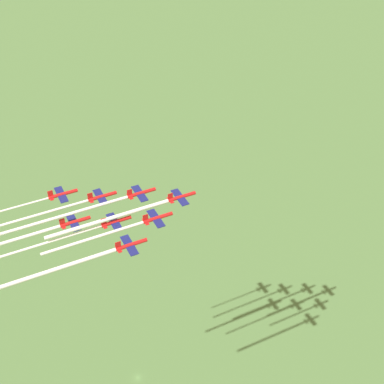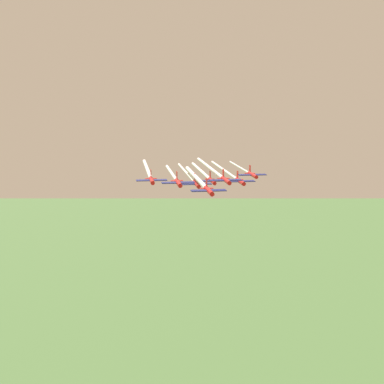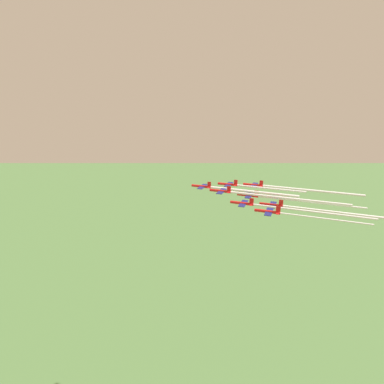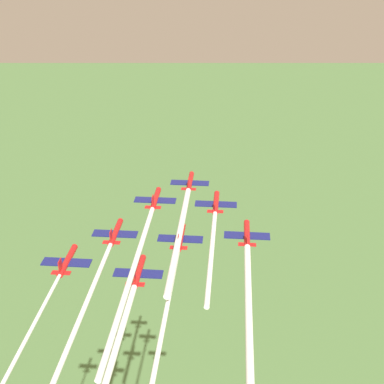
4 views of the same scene
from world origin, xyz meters
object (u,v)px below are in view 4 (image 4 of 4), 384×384
at_px(jet_2, 216,203).
at_px(jet_5, 247,235).
at_px(jet_1, 155,199).
at_px(jet_6, 67,261).
at_px(jet_7, 138,272).
at_px(jet_0, 190,182).
at_px(jet_3, 115,233).
at_px(jet_4, 180,238).

relative_size(jet_2, jet_5, 1.00).
distance_m(jet_1, jet_6, 29.80).
height_order(jet_2, jet_7, jet_2).
xyz_separation_m(jet_1, jet_5, (25.85, 2.48, -1.53)).
distance_m(jet_0, jet_3, 29.75).
distance_m(jet_5, jet_7, 26.11).
xyz_separation_m(jet_1, jet_2, (12.34, 8.65, -0.48)).
distance_m(jet_0, jet_2, 14.86).
bearing_deg(jet_7, jet_2, 59.53).
xyz_separation_m(jet_6, jet_7, (12.34, 8.65, -1.94)).
relative_size(jet_1, jet_7, 1.00).
bearing_deg(jet_2, jet_1, 180.00).
relative_size(jet_1, jet_5, 1.00).
bearing_deg(jet_6, jet_7, 0.00).
height_order(jet_6, jet_7, jet_6).
xyz_separation_m(jet_1, jet_3, (1.18, -14.81, -2.50)).
relative_size(jet_5, jet_6, 1.00).
xyz_separation_m(jet_3, jet_5, (24.67, 17.29, 0.96)).
bearing_deg(jet_5, jet_7, -150.46).
height_order(jet_1, jet_2, jet_1).
height_order(jet_2, jet_3, jet_2).
xyz_separation_m(jet_3, jet_4, (12.34, 8.65, -0.61)).
height_order(jet_1, jet_7, jet_1).
distance_m(jet_0, jet_6, 44.59).
height_order(jet_0, jet_7, jet_0).
bearing_deg(jet_5, jet_0, 120.47).
distance_m(jet_1, jet_7, 25.95).
xyz_separation_m(jet_3, jet_6, (1.18, -14.81, 0.26)).
distance_m(jet_1, jet_2, 15.07).
relative_size(jet_0, jet_7, 1.00).
bearing_deg(jet_5, jet_1, 150.46).
xyz_separation_m(jet_0, jet_4, (14.70, -20.97, -2.18)).
xyz_separation_m(jet_0, jet_5, (27.03, -12.33, -0.60)).
relative_size(jet_1, jet_3, 1.00).
xyz_separation_m(jet_1, jet_4, (13.52, -6.16, -3.11)).
height_order(jet_0, jet_3, jet_0).
relative_size(jet_0, jet_1, 1.00).
distance_m(jet_6, jet_7, 15.19).
distance_m(jet_3, jet_7, 14.95).
bearing_deg(jet_2, jet_6, -139.64).
relative_size(jet_3, jet_4, 1.00).
relative_size(jet_0, jet_2, 1.00).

